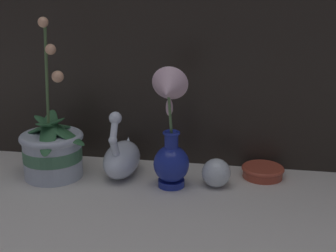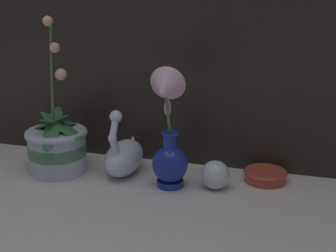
{
  "view_description": "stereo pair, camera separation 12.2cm",
  "coord_description": "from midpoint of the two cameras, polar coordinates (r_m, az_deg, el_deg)",
  "views": [
    {
      "loc": [
        0.23,
        -1.01,
        0.52
      ],
      "look_at": [
        0.03,
        0.14,
        0.16
      ],
      "focal_mm": 50.0,
      "sensor_mm": 36.0,
      "label": 1
    },
    {
      "loc": [
        0.35,
        -0.98,
        0.52
      ],
      "look_at": [
        0.03,
        0.14,
        0.16
      ],
      "focal_mm": 50.0,
      "sensor_mm": 36.0,
      "label": 2
    }
  ],
  "objects": [
    {
      "name": "orchid_potted_plant",
      "position": [
        1.34,
        -16.49,
        -2.79
      ],
      "size": [
        0.22,
        0.23,
        0.44
      ],
      "color": "#B2BCCC",
      "rests_on": "ground_plane"
    },
    {
      "name": "swan_figurine",
      "position": [
        1.31,
        -8.31,
        -3.82
      ],
      "size": [
        0.1,
        0.19,
        0.2
      ],
      "color": "silver",
      "rests_on": "ground_plane"
    },
    {
      "name": "amber_dish",
      "position": [
        1.31,
        8.87,
        -5.48
      ],
      "size": [
        0.12,
        0.12,
        0.03
      ],
      "color": "#A8422D",
      "rests_on": "ground_plane"
    },
    {
      "name": "blue_vase",
      "position": [
        1.19,
        -2.67,
        -1.89
      ],
      "size": [
        0.09,
        0.14,
        0.33
      ],
      "color": "navy",
      "rests_on": "ground_plane"
    },
    {
      "name": "glass_sphere",
      "position": [
        1.23,
        3.08,
        -5.78
      ],
      "size": [
        0.08,
        0.08,
        0.08
      ],
      "color": "silver",
      "rests_on": "ground_plane"
    },
    {
      "name": "ground_plane",
      "position": [
        1.16,
        -5.79,
        -9.44
      ],
      "size": [
        2.8,
        2.8,
        0.0
      ],
      "primitive_type": "plane",
      "color": "beige"
    }
  ]
}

